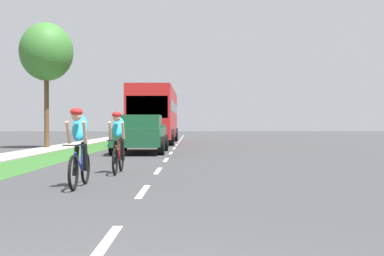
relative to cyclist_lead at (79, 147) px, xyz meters
name	(u,v)px	position (x,y,z in m)	size (l,w,h in m)	color
ground_plane	(172,151)	(1.32, 13.44, -0.81)	(120.00, 120.00, 0.00)	#38383A
grass_verge	(82,150)	(-2.98, 13.44, -0.81)	(1.90, 70.00, 0.01)	#2D6026
sidewalk_concrete	(44,150)	(-4.79, 13.44, -0.81)	(1.71, 70.00, 0.10)	#9E998E
lane_markings_center	(175,147)	(1.32, 17.44, -0.81)	(0.12, 53.80, 0.01)	white
cyclist_lead	(79,147)	(0.00, 0.00, 0.00)	(0.42, 1.72, 1.58)	black
cyclist_trailing	(118,142)	(0.35, 2.79, 0.00)	(0.42, 1.72, 1.58)	black
pickup_dark_green	(140,134)	(0.01, 11.51, 0.02)	(2.22, 5.10, 1.64)	#194C2D
bus_red	(155,113)	(-0.18, 22.30, 1.17)	(2.78, 11.60, 3.48)	red
street_tree_near	(46,52)	(-5.28, 15.51, 4.15)	(2.73, 2.73, 6.50)	brown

